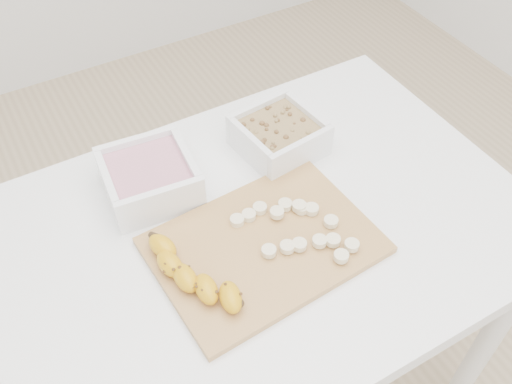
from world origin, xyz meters
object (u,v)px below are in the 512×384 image
table (263,254)px  bowl_yogurt (149,177)px  banana (194,275)px  bowl_granola (279,135)px  cutting_board (264,245)px

table → bowl_yogurt: bowl_yogurt is taller
table → banana: (-0.17, -0.06, 0.13)m
table → bowl_yogurt: bearing=129.6°
table → banana: banana is taller
bowl_granola → bowl_yogurt: bearing=176.5°
bowl_granola → cutting_board: (-0.16, -0.21, -0.03)m
table → banana: 0.22m
table → bowl_yogurt: 0.27m
bowl_yogurt → cutting_board: bowl_yogurt is taller
bowl_yogurt → table: bearing=-50.4°
table → bowl_granola: size_ratio=5.72×
bowl_granola → cutting_board: bearing=-127.0°
cutting_board → banana: (-0.14, -0.01, 0.03)m
bowl_granola → cutting_board: 0.27m
bowl_granola → banana: (-0.30, -0.22, -0.00)m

